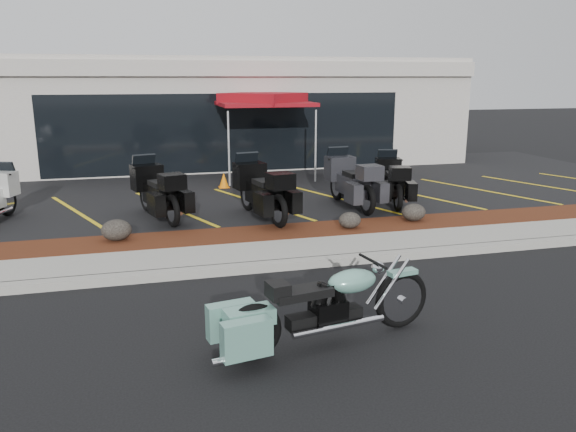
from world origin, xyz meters
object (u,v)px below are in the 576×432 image
object	(u,v)px
hero_cruiser	(401,291)
traffic_cone	(224,180)
touring_white	(6,189)
popup_canopy	(263,101)

from	to	relation	value
hero_cruiser	traffic_cone	world-z (taller)	hero_cruiser
traffic_cone	touring_white	bearing A→B (deg)	-158.03
popup_canopy	hero_cruiser	bearing A→B (deg)	-85.60
hero_cruiser	traffic_cone	xyz separation A→B (m)	(-0.97, 9.80, -0.16)
hero_cruiser	touring_white	xyz separation A→B (m)	(-6.38, 7.62, 0.26)
hero_cruiser	touring_white	world-z (taller)	touring_white
hero_cruiser	touring_white	size ratio (longest dim) A/B	1.37
touring_white	popup_canopy	world-z (taller)	popup_canopy
hero_cruiser	touring_white	bearing A→B (deg)	119.86
touring_white	popup_canopy	distance (m)	8.13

